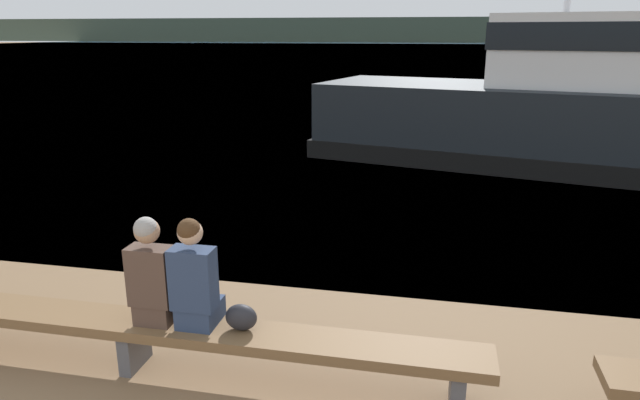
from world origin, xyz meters
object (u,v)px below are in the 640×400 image
shopping_bag (241,317)px  tugboat_red (551,119)px  bench_main (133,328)px  person_right (195,279)px  person_left (153,276)px

shopping_bag → tugboat_red: tugboat_red is taller
bench_main → person_right: size_ratio=6.29×
person_right → person_left: bearing=180.0°
bench_main → person_right: person_right is taller
bench_main → tugboat_red: bearing=62.0°
person_right → shopping_bag: bearing=3.0°
bench_main → person_left: (0.25, 0.01, 0.54)m
tugboat_red → person_right: bearing=168.4°
bench_main → shopping_bag: size_ratio=22.55×
bench_main → shopping_bag: (1.06, 0.03, 0.21)m
bench_main → shopping_bag: shopping_bag is taller
person_left → tugboat_red: bearing=63.1°
shopping_bag → tugboat_red: bearing=67.0°
bench_main → person_right: 0.85m
shopping_bag → person_left: bearing=-178.5°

